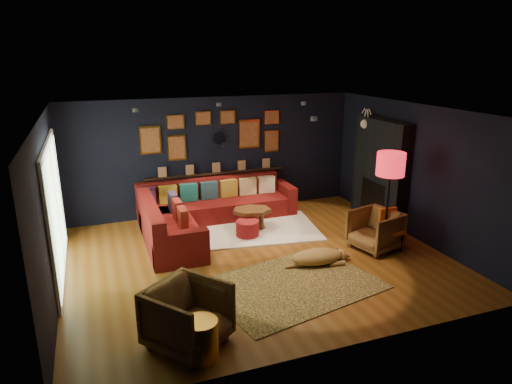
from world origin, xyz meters
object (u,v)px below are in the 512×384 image
object	(u,v)px
armchair_right	(375,228)
pouf	(247,228)
sectional	(199,213)
armchair_left	(188,313)
floor_lamp	(390,168)
orange_chair	(390,226)
coffee_table	(252,213)
dog	(317,254)
gold_stool	(201,340)

from	to	relation	value
armchair_right	pouf	bearing A→B (deg)	-137.94
sectional	armchair_left	bearing A→B (deg)	-105.42
armchair_left	armchair_right	world-z (taller)	armchair_left
pouf	floor_lamp	xyz separation A→B (m)	(2.20, -1.42, 1.37)
sectional	armchair_left	size ratio (longest dim) A/B	3.84
armchair_left	armchair_right	distance (m)	4.23
armchair_left	orange_chair	distance (m)	4.41
coffee_table	pouf	bearing A→B (deg)	-121.59
pouf	armchair_right	size ratio (longest dim) A/B	0.57
sectional	pouf	world-z (taller)	sectional
coffee_table	pouf	xyz separation A→B (m)	(-0.23, -0.37, -0.17)
pouf	floor_lamp	distance (m)	2.96
pouf	dog	distance (m)	1.76
armchair_right	gold_stool	world-z (taller)	armchair_right
orange_chair	sectional	bearing A→B (deg)	142.87
armchair_right	floor_lamp	distance (m)	1.16
armchair_right	coffee_table	bearing A→B (deg)	-148.05
pouf	floor_lamp	size ratio (longest dim) A/B	0.25
sectional	floor_lamp	world-z (taller)	floor_lamp
coffee_table	armchair_right	world-z (taller)	armchair_right
sectional	armchair_left	distance (m)	3.99
sectional	pouf	xyz separation A→B (m)	(0.78, -0.79, -0.14)
coffee_table	gold_stool	world-z (taller)	gold_stool
armchair_right	floor_lamp	bearing A→B (deg)	55.06
armchair_left	armchair_right	xyz separation A→B (m)	(3.87, 1.70, -0.04)
sectional	orange_chair	distance (m)	3.79
coffee_table	orange_chair	size ratio (longest dim) A/B	1.17
armchair_right	dog	world-z (taller)	armchair_right
coffee_table	floor_lamp	xyz separation A→B (m)	(1.97, -1.79, 1.20)
coffee_table	gold_stool	size ratio (longest dim) A/B	1.78
gold_stool	floor_lamp	xyz separation A→B (m)	(3.95, 1.95, 1.30)
armchair_left	orange_chair	bearing A→B (deg)	-16.81
pouf	gold_stool	size ratio (longest dim) A/B	0.90
dog	coffee_table	bearing A→B (deg)	110.40
armchair_right	dog	xyz separation A→B (m)	(-1.32, -0.25, -0.20)
coffee_table	dog	world-z (taller)	coffee_table
coffee_table	armchair_left	distance (m)	4.00
floor_lamp	coffee_table	bearing A→B (deg)	137.84
gold_stool	orange_chair	xyz separation A→B (m)	(4.02, 1.91, 0.20)
sectional	gold_stool	bearing A→B (deg)	-103.19
coffee_table	pouf	size ratio (longest dim) A/B	1.99
pouf	sectional	bearing A→B (deg)	134.51
coffee_table	floor_lamp	bearing A→B (deg)	-42.16
pouf	coffee_table	bearing A→B (deg)	58.41
coffee_table	pouf	world-z (taller)	coffee_table
dog	orange_chair	bearing A→B (deg)	12.22
gold_stool	coffee_table	bearing A→B (deg)	62.13
sectional	floor_lamp	size ratio (longest dim) A/B	1.86
armchair_left	coffee_table	bearing A→B (deg)	20.89
gold_stool	dog	xyz separation A→B (m)	(2.46, 1.76, -0.05)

